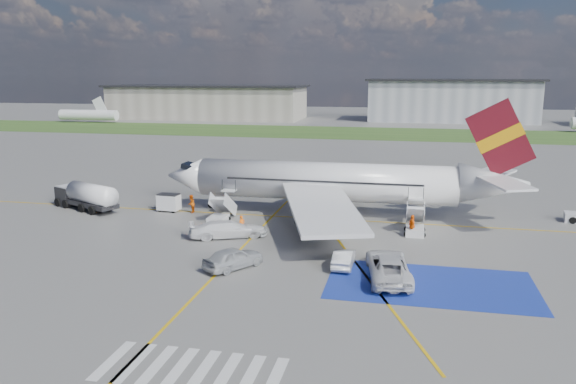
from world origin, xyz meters
name	(u,v)px	position (x,y,z in m)	size (l,w,h in m)	color
ground	(298,257)	(0.00, 0.00, 0.00)	(400.00, 400.00, 0.00)	#60605E
grass_strip	(374,133)	(0.00, 95.00, 0.01)	(400.00, 30.00, 0.01)	#2D4C1E
taxiway_line_main	(322,219)	(0.00, 12.00, 0.01)	(120.00, 0.20, 0.01)	gold
taxiway_line_cross	(191,300)	(-5.00, -10.00, 0.01)	(0.20, 60.00, 0.01)	gold
taxiway_line_diag	(322,219)	(0.00, 12.00, 0.01)	(0.20, 60.00, 0.01)	gold
staging_box	(431,285)	(10.00, -4.00, 0.01)	(14.00, 8.00, 0.01)	#192F97
crosswalk	(191,369)	(-1.80, -18.00, 0.01)	(9.00, 4.00, 0.01)	silver
terminal_west	(208,103)	(-55.00, 130.00, 5.00)	(60.00, 22.00, 10.00)	gray
terminal_centre	(451,101)	(20.00, 135.00, 6.00)	(48.00, 18.00, 12.00)	gray
airliner	(340,182)	(1.51, 14.00, 3.39)	(36.81, 32.95, 11.92)	silver
airstairs_fwd	(220,216)	(-9.50, 8.70, 0.62)	(1.90, 5.20, 3.60)	silver
airstairs_aft	(415,226)	(9.00, 8.70, 0.62)	(1.90, 5.20, 3.60)	silver
fuel_tanker	(86,198)	(-24.90, 10.55, 1.22)	(8.61, 5.59, 2.89)	black
gpu_cart	(169,203)	(-16.12, 11.76, 0.84)	(2.33, 1.60, 1.86)	silver
car_silver_a	(233,258)	(-4.18, -3.68, 0.81)	(1.91, 4.75, 1.62)	#A5A9AC
car_silver_b	(344,258)	(3.77, -1.59, 0.66)	(1.40, 4.02, 1.32)	#B5B8BC
van_white_a	(388,262)	(7.09, -3.12, 1.12)	(2.75, 5.96, 2.24)	silver
van_white_b	(228,226)	(-7.05, 3.91, 1.00)	(2.07, 5.10, 2.00)	white
crew_fwd	(242,224)	(-6.28, 5.44, 0.82)	(0.60, 0.39, 1.63)	orange
crew_nose	(191,204)	(-13.55, 11.54, 0.95)	(0.93, 0.72, 1.90)	orange
crew_aft	(412,226)	(8.73, 7.58, 0.98)	(1.14, 0.48, 1.95)	orange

